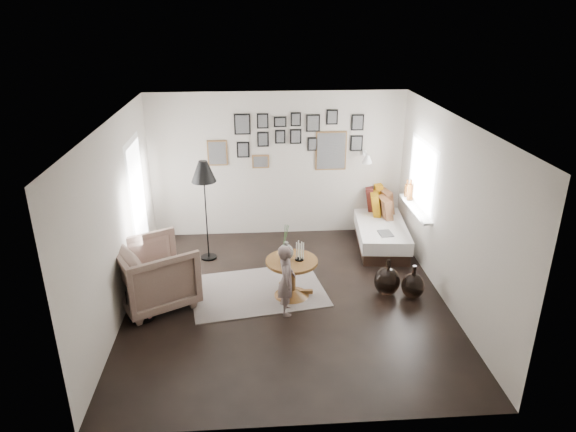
{
  "coord_description": "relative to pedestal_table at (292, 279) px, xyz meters",
  "views": [
    {
      "loc": [
        -0.45,
        -6.37,
        3.93
      ],
      "look_at": [
        0.05,
        0.5,
        1.1
      ],
      "focal_mm": 32.0,
      "sensor_mm": 36.0,
      "label": 1
    }
  ],
  "objects": [
    {
      "name": "floor_lamp",
      "position": [
        -1.29,
        1.31,
        1.19
      ],
      "size": [
        0.39,
        0.39,
        1.69
      ],
      "rotation": [
        0.0,
        0.0,
        0.09
      ],
      "color": "black",
      "rests_on": "ground"
    },
    {
      "name": "vase",
      "position": [
        -0.08,
        0.02,
        0.48
      ],
      "size": [
        0.21,
        0.21,
        0.53
      ],
      "color": "black",
      "rests_on": "pedestal_table"
    },
    {
      "name": "demijohn_small",
      "position": [
        1.74,
        -0.17,
        -0.08
      ],
      "size": [
        0.33,
        0.33,
        0.52
      ],
      "color": "black",
      "rests_on": "ground"
    },
    {
      "name": "wall_front",
      "position": [
        -0.07,
        -2.5,
        1.03
      ],
      "size": [
        4.5,
        0.0,
        4.5
      ],
      "primitive_type": "plane",
      "rotation": [
        -1.57,
        0.0,
        0.0
      ],
      "color": "#AFA699",
      "rests_on": "ground"
    },
    {
      "name": "window_right",
      "position": [
        2.1,
        1.24,
        0.66
      ],
      "size": [
        0.15,
        1.32,
        1.3
      ],
      "color": "white",
      "rests_on": "wall_right"
    },
    {
      "name": "door_left",
      "position": [
        -2.31,
        1.1,
        0.78
      ],
      "size": [
        0.0,
        2.14,
        2.14
      ],
      "color": "white",
      "rests_on": "wall_left"
    },
    {
      "name": "rug",
      "position": [
        -0.49,
        0.17,
        -0.26
      ],
      "size": [
        2.13,
        1.66,
        0.01
      ],
      "primitive_type": "cube",
      "rotation": [
        0.0,
        0.0,
        0.17
      ],
      "color": "beige",
      "rests_on": "ground"
    },
    {
      "name": "demijohn_large",
      "position": [
        1.39,
        -0.05,
        -0.05
      ],
      "size": [
        0.38,
        0.38,
        0.57
      ],
      "color": "black",
      "rests_on": "ground"
    },
    {
      "name": "armchair_cushion",
      "position": [
        -1.89,
        0.0,
        0.21
      ],
      "size": [
        0.57,
        0.58,
        0.19
      ],
      "primitive_type": "cube",
      "rotation": [
        -0.21,
        0.0,
        0.47
      ],
      "color": "white",
      "rests_on": "armchair"
    },
    {
      "name": "magazine_basket",
      "position": [
        -2.07,
        -0.41,
        -0.05
      ],
      "size": [
        0.44,
        0.44,
        0.44
      ],
      "rotation": [
        0.0,
        0.0,
        -0.31
      ],
      "color": "black",
      "rests_on": "ground"
    },
    {
      "name": "pedestal_table",
      "position": [
        0.0,
        0.0,
        0.0
      ],
      "size": [
        0.74,
        0.74,
        0.58
      ],
      "rotation": [
        0.0,
        0.0,
        -0.28
      ],
      "color": "brown",
      "rests_on": "ground"
    },
    {
      "name": "wall_back",
      "position": [
        -0.07,
        2.3,
        1.03
      ],
      "size": [
        4.5,
        0.0,
        4.5
      ],
      "primitive_type": "plane",
      "rotation": [
        1.57,
        0.0,
        0.0
      ],
      "color": "#AFA699",
      "rests_on": "ground"
    },
    {
      "name": "ground",
      "position": [
        -0.07,
        -0.1,
        -0.27
      ],
      "size": [
        4.8,
        4.8,
        0.0
      ],
      "primitive_type": "plane",
      "color": "black",
      "rests_on": "ground"
    },
    {
      "name": "wall_right",
      "position": [
        2.18,
        -0.1,
        1.03
      ],
      "size": [
        0.0,
        4.8,
        4.8
      ],
      "primitive_type": "plane",
      "rotation": [
        1.57,
        0.0,
        -1.57
      ],
      "color": "#AFA699",
      "rests_on": "ground"
    },
    {
      "name": "gallery_wall",
      "position": [
        0.21,
        2.28,
        1.47
      ],
      "size": [
        2.74,
        0.03,
        1.08
      ],
      "color": "brown",
      "rests_on": "wall_back"
    },
    {
      "name": "wall_sconce",
      "position": [
        1.48,
        2.03,
        1.19
      ],
      "size": [
        0.18,
        0.36,
        0.16
      ],
      "color": "white",
      "rests_on": "wall_back"
    },
    {
      "name": "wall_left",
      "position": [
        -2.32,
        -0.1,
        1.03
      ],
      "size": [
        0.0,
        4.8,
        4.8
      ],
      "primitive_type": "plane",
      "rotation": [
        1.57,
        0.0,
        1.57
      ],
      "color": "#AFA699",
      "rests_on": "ground"
    },
    {
      "name": "child",
      "position": [
        -0.1,
        -0.42,
        0.23
      ],
      "size": [
        0.24,
        0.37,
        1.01
      ],
      "primitive_type": "imported",
      "rotation": [
        0.0,
        0.0,
        1.57
      ],
      "color": "#61504D",
      "rests_on": "ground"
    },
    {
      "name": "ceiling",
      "position": [
        -0.07,
        -0.1,
        2.33
      ],
      "size": [
        4.8,
        4.8,
        0.0
      ],
      "primitive_type": "plane",
      "rotation": [
        3.14,
        0.0,
        0.0
      ],
      "color": "white",
      "rests_on": "wall_back"
    },
    {
      "name": "armchair",
      "position": [
        -1.92,
        -0.05,
        0.19
      ],
      "size": [
        1.37,
        1.36,
        0.93
      ],
      "primitive_type": "imported",
      "rotation": [
        0.0,
        0.0,
        2.07
      ],
      "color": "brown",
      "rests_on": "ground"
    },
    {
      "name": "magazine_on_daybed",
      "position": [
        1.65,
        1.13,
        0.16
      ],
      "size": [
        0.23,
        0.3,
        0.02
      ],
      "primitive_type": "cube",
      "rotation": [
        0.0,
        0.0,
        0.07
      ],
      "color": "black",
      "rests_on": "daybed"
    },
    {
      "name": "daybed",
      "position": [
        1.7,
        1.78,
        0.02
      ],
      "size": [
        1.0,
        1.98,
        0.93
      ],
      "rotation": [
        0.0,
        0.0,
        -0.1
      ],
      "color": "black",
      "rests_on": "ground"
    },
    {
      "name": "candles",
      "position": [
        0.11,
        0.0,
        0.45
      ],
      "size": [
        0.13,
        0.13,
        0.28
      ],
      "color": "black",
      "rests_on": "pedestal_table"
    }
  ]
}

